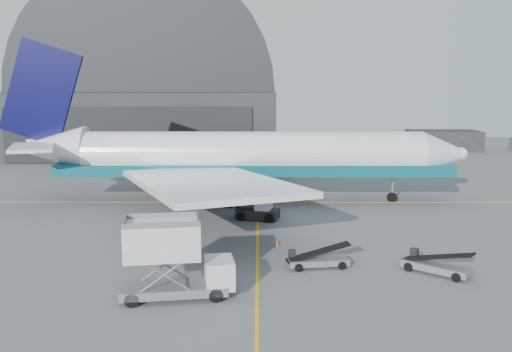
{
  "coord_description": "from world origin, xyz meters",
  "views": [
    {
      "loc": [
        0.11,
        -44.76,
        13.7
      ],
      "look_at": [
        -0.19,
        11.36,
        4.5
      ],
      "focal_mm": 40.0,
      "sensor_mm": 36.0,
      "label": 1
    }
  ],
  "objects_px": {
    "pushback_tug": "(259,212)",
    "catering_truck": "(172,260)",
    "airliner": "(235,156)",
    "belt_loader_a": "(317,260)",
    "belt_loader_b": "(436,265)"
  },
  "relations": [
    {
      "from": "pushback_tug",
      "to": "airliner",
      "type": "bearing_deg",
      "value": 122.8
    },
    {
      "from": "airliner",
      "to": "pushback_tug",
      "type": "height_order",
      "value": "airliner"
    },
    {
      "from": "catering_truck",
      "to": "airliner",
      "type": "bearing_deg",
      "value": 75.67
    },
    {
      "from": "airliner",
      "to": "belt_loader_a",
      "type": "bearing_deg",
      "value": -73.44
    },
    {
      "from": "airliner",
      "to": "belt_loader_a",
      "type": "height_order",
      "value": "airliner"
    },
    {
      "from": "airliner",
      "to": "pushback_tug",
      "type": "distance_m",
      "value": 10.31
    },
    {
      "from": "airliner",
      "to": "catering_truck",
      "type": "relative_size",
      "value": 7.1
    },
    {
      "from": "catering_truck",
      "to": "pushback_tug",
      "type": "relative_size",
      "value": 1.64
    },
    {
      "from": "catering_truck",
      "to": "belt_loader_b",
      "type": "distance_m",
      "value": 19.09
    },
    {
      "from": "pushback_tug",
      "to": "catering_truck",
      "type": "bearing_deg",
      "value": -89.23
    },
    {
      "from": "catering_truck",
      "to": "pushback_tug",
      "type": "bearing_deg",
      "value": 66.38
    },
    {
      "from": "catering_truck",
      "to": "pushback_tug",
      "type": "xyz_separation_m",
      "value": [
        5.53,
        21.45,
        -1.8
      ]
    },
    {
      "from": "belt_loader_b",
      "to": "pushback_tug",
      "type": "bearing_deg",
      "value": 167.25
    },
    {
      "from": "catering_truck",
      "to": "belt_loader_a",
      "type": "xyz_separation_m",
      "value": [
        9.9,
        6.15,
        -1.96
      ]
    },
    {
      "from": "belt_loader_a",
      "to": "belt_loader_b",
      "type": "bearing_deg",
      "value": -17.81
    }
  ]
}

